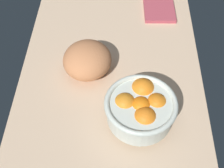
% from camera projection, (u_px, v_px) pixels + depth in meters
% --- Properties ---
extents(ground_plane, '(0.82, 0.60, 0.03)m').
position_uv_depth(ground_plane, '(111.00, 70.00, 1.08)').
color(ground_plane, beige).
extents(fruit_bowl, '(0.21, 0.21, 0.11)m').
position_uv_depth(fruit_bowl, '(141.00, 108.00, 0.89)').
color(fruit_bowl, silver).
rests_on(fruit_bowl, ground).
extents(bread_loaf, '(0.20, 0.19, 0.10)m').
position_uv_depth(bread_loaf, '(87.00, 60.00, 1.02)').
color(bread_loaf, '#C87D4F').
rests_on(bread_loaf, ground).
extents(napkin_folded, '(0.16, 0.12, 0.01)m').
position_uv_depth(napkin_folded, '(159.00, 9.00, 1.25)').
color(napkin_folded, '#B24552').
rests_on(napkin_folded, ground).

